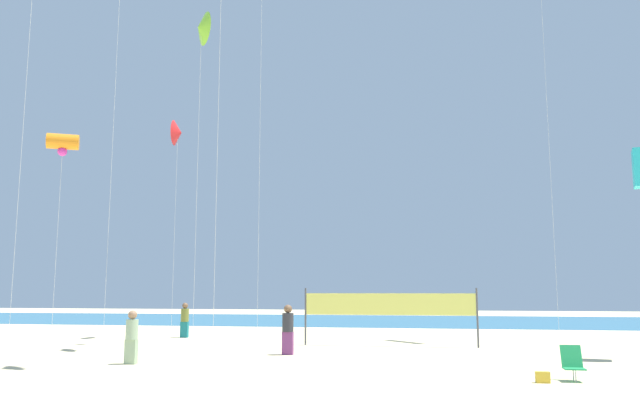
% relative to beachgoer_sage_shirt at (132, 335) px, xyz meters
% --- Properties ---
extents(ground_plane, '(120.00, 120.00, 0.00)m').
position_rel_beachgoer_sage_shirt_xyz_m(ground_plane, '(7.03, -4.18, -0.89)').
color(ground_plane, beige).
extents(ocean_band, '(120.00, 20.00, 0.01)m').
position_rel_beachgoer_sage_shirt_xyz_m(ocean_band, '(7.03, 30.51, -0.89)').
color(ocean_band, teal).
rests_on(ocean_band, ground).
extents(beachgoer_sage_shirt, '(0.38, 0.38, 1.67)m').
position_rel_beachgoer_sage_shirt_xyz_m(beachgoer_sage_shirt, '(0.00, 0.00, 0.00)').
color(beachgoer_sage_shirt, '#99B28C').
rests_on(beachgoer_sage_shirt, ground).
extents(beachgoer_charcoal_shirt, '(0.41, 0.41, 1.78)m').
position_rel_beachgoer_sage_shirt_xyz_m(beachgoer_charcoal_shirt, '(4.21, 3.71, 0.06)').
color(beachgoer_charcoal_shirt, '#7A3872').
rests_on(beachgoer_charcoal_shirt, ground).
extents(beachgoer_olive_shirt, '(0.39, 0.39, 1.69)m').
position_rel_beachgoer_sage_shirt_xyz_m(beachgoer_olive_shirt, '(-2.70, 10.87, 0.01)').
color(beachgoer_olive_shirt, '#19727A').
rests_on(beachgoer_olive_shirt, ground).
extents(folding_beach_chair, '(0.52, 0.65, 0.89)m').
position_rel_beachgoer_sage_shirt_xyz_m(folding_beach_chair, '(12.95, -1.39, -0.43)').
color(folding_beach_chair, '#1E8C4C').
rests_on(folding_beach_chair, ground).
extents(volleyball_net, '(7.25, 0.18, 2.40)m').
position_rel_beachgoer_sage_shirt_xyz_m(volleyball_net, '(7.58, 7.84, 0.74)').
color(volleyball_net, '#4C4C51').
rests_on(volleyball_net, ground).
extents(beach_handbag, '(0.35, 0.17, 0.28)m').
position_rel_beachgoer_sage_shirt_xyz_m(beach_handbag, '(12.11, -1.92, -0.75)').
color(beach_handbag, gold).
rests_on(beach_handbag, ground).
extents(kite_lime_delta, '(1.16, 1.31, 13.96)m').
position_rel_beachgoer_sage_shirt_xyz_m(kite_lime_delta, '(0.10, 4.92, 12.34)').
color(kite_lime_delta, silver).
rests_on(kite_lime_delta, ground).
extents(kite_orange_tube, '(1.44, 1.17, 8.90)m').
position_rel_beachgoer_sage_shirt_xyz_m(kite_orange_tube, '(-5.94, 4.81, 7.63)').
color(kite_orange_tube, silver).
rests_on(kite_orange_tube, ground).
extents(kite_red_delta, '(0.60, 1.36, 10.98)m').
position_rel_beachgoer_sage_shirt_xyz_m(kite_red_delta, '(-3.32, 10.71, 9.42)').
color(kite_red_delta, silver).
rests_on(kite_red_delta, ground).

